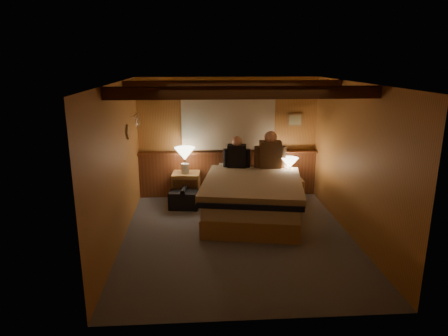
{
  "coord_description": "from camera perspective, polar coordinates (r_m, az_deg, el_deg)",
  "views": [
    {
      "loc": [
        -0.6,
        -5.8,
        2.73
      ],
      "look_at": [
        -0.19,
        0.4,
        1.03
      ],
      "focal_mm": 32.0,
      "sensor_mm": 36.0,
      "label": 1
    }
  ],
  "objects": [
    {
      "name": "ceiling",
      "position": [
        5.84,
        2.19,
        12.05
      ],
      "size": [
        4.2,
        4.2,
        0.0
      ],
      "primitive_type": "plane",
      "rotation": [
        3.14,
        0.0,
        0.0
      ],
      "color": "#B58344",
      "rests_on": "wall_back"
    },
    {
      "name": "lamp_left",
      "position": [
        7.72,
        -5.62,
        1.81
      ],
      "size": [
        0.39,
        0.39,
        0.51
      ],
      "color": "silver",
      "rests_on": "nightstand_left"
    },
    {
      "name": "ceiling_beams",
      "position": [
        6.0,
        2.03,
        11.27
      ],
      "size": [
        3.6,
        1.65,
        0.16
      ],
      "color": "#492712",
      "rests_on": "ceiling"
    },
    {
      "name": "person_right",
      "position": [
        7.63,
        6.62,
        2.2
      ],
      "size": [
        0.6,
        0.26,
        0.73
      ],
      "rotation": [
        0.0,
        0.0,
        -0.05
      ],
      "color": "#482F1C",
      "rests_on": "bed"
    },
    {
      "name": "bed",
      "position": [
        7.06,
        4.08,
        -4.21
      ],
      "size": [
        1.96,
        2.37,
        0.73
      ],
      "rotation": [
        0.0,
        0.0,
        -0.17
      ],
      "color": "tan",
      "rests_on": "floor"
    },
    {
      "name": "duffel_bag",
      "position": [
        7.58,
        -5.73,
        -4.51
      ],
      "size": [
        0.59,
        0.4,
        0.4
      ],
      "rotation": [
        0.0,
        0.0,
        -0.12
      ],
      "color": "black",
      "rests_on": "floor"
    },
    {
      "name": "floor",
      "position": [
        6.44,
        1.97,
        -9.8
      ],
      "size": [
        4.2,
        4.2,
        0.0
      ],
      "primitive_type": "plane",
      "color": "#585C69",
      "rests_on": "ground"
    },
    {
      "name": "wall_left",
      "position": [
        6.12,
        -14.94,
        0.29
      ],
      "size": [
        0.0,
        4.2,
        4.2
      ],
      "primitive_type": "plane",
      "rotation": [
        1.57,
        0.0,
        1.57
      ],
      "color": "#BF8444",
      "rests_on": "floor"
    },
    {
      "name": "wall_back",
      "position": [
        8.07,
        0.57,
        4.36
      ],
      "size": [
        3.6,
        0.0,
        3.6
      ],
      "primitive_type": "plane",
      "rotation": [
        1.57,
        0.0,
        0.0
      ],
      "color": "#BF8444",
      "rests_on": "floor"
    },
    {
      "name": "nightstand_left",
      "position": [
        7.93,
        -5.4,
        -2.71
      ],
      "size": [
        0.56,
        0.51,
        0.58
      ],
      "rotation": [
        0.0,
        0.0,
        -0.08
      ],
      "color": "tan",
      "rests_on": "floor"
    },
    {
      "name": "framed_print",
      "position": [
        8.2,
        10.1,
        6.78
      ],
      "size": [
        0.3,
        0.04,
        0.25
      ],
      "color": "#A27F51",
      "rests_on": "wall_back"
    },
    {
      "name": "wall_front",
      "position": [
        4.05,
        5.1,
        -6.94
      ],
      "size": [
        3.6,
        0.0,
        3.6
      ],
      "primitive_type": "plane",
      "rotation": [
        -1.57,
        0.0,
        0.0
      ],
      "color": "#BF8444",
      "rests_on": "floor"
    },
    {
      "name": "curtain_window",
      "position": [
        7.95,
        0.61,
        6.54
      ],
      "size": [
        2.18,
        0.09,
        1.11
      ],
      "color": "#492712",
      "rests_on": "wall_back"
    },
    {
      "name": "lamp_right",
      "position": [
        7.69,
        9.33,
        0.52
      ],
      "size": [
        0.33,
        0.33,
        0.43
      ],
      "color": "silver",
      "rests_on": "nightstand_right"
    },
    {
      "name": "coat_rail",
      "position": [
        7.54,
        -12.36,
        6.84
      ],
      "size": [
        0.05,
        0.55,
        0.24
      ],
      "color": "silver",
      "rests_on": "wall_left"
    },
    {
      "name": "person_left",
      "position": [
        7.61,
        1.83,
        1.93
      ],
      "size": [
        0.52,
        0.25,
        0.63
      ],
      "rotation": [
        0.0,
        0.0,
        -0.13
      ],
      "color": "black",
      "rests_on": "bed"
    },
    {
      "name": "nightstand_right",
      "position": [
        7.88,
        9.45,
        -3.29
      ],
      "size": [
        0.46,
        0.42,
        0.5
      ],
      "rotation": [
        0.0,
        0.0,
        0.03
      ],
      "color": "tan",
      "rests_on": "floor"
    },
    {
      "name": "wainscot",
      "position": [
        8.17,
        0.59,
        -0.65
      ],
      "size": [
        3.6,
        0.23,
        0.94
      ],
      "color": "brown",
      "rests_on": "wall_back"
    },
    {
      "name": "wall_right",
      "position": [
        6.46,
        18.16,
        0.83
      ],
      "size": [
        0.0,
        4.2,
        4.2
      ],
      "primitive_type": "plane",
      "rotation": [
        1.57,
        0.0,
        -1.57
      ],
      "color": "#BF8444",
      "rests_on": "floor"
    }
  ]
}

